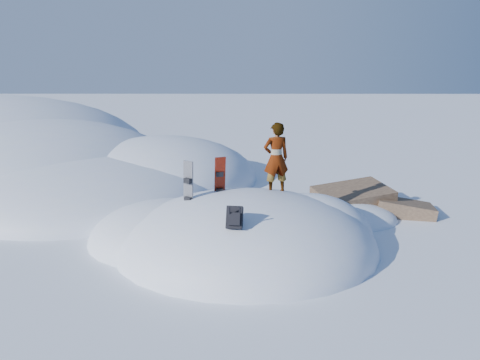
{
  "coord_description": "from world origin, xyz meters",
  "views": [
    {
      "loc": [
        -0.13,
        -11.7,
        4.91
      ],
      "look_at": [
        -0.18,
        0.3,
        1.83
      ],
      "focal_mm": 35.0,
      "sensor_mm": 36.0,
      "label": 1
    }
  ],
  "objects_px": {
    "snowboard_red": "(220,184)",
    "snowboard_dark": "(188,192)",
    "backpack": "(235,218)",
    "person": "(276,158)"
  },
  "relations": [
    {
      "from": "backpack",
      "to": "person",
      "type": "height_order",
      "value": "person"
    },
    {
      "from": "snowboard_red",
      "to": "backpack",
      "type": "bearing_deg",
      "value": -96.91
    },
    {
      "from": "snowboard_dark",
      "to": "person",
      "type": "distance_m",
      "value": 2.58
    },
    {
      "from": "snowboard_dark",
      "to": "person",
      "type": "xyz_separation_m",
      "value": [
        2.36,
        0.72,
        0.77
      ]
    },
    {
      "from": "backpack",
      "to": "person",
      "type": "xyz_separation_m",
      "value": [
        1.1,
        2.58,
        0.84
      ]
    },
    {
      "from": "snowboard_red",
      "to": "backpack",
      "type": "height_order",
      "value": "snowboard_red"
    },
    {
      "from": "snowboard_dark",
      "to": "backpack",
      "type": "xyz_separation_m",
      "value": [
        1.26,
        -1.87,
        -0.08
      ]
    },
    {
      "from": "snowboard_red",
      "to": "person",
      "type": "distance_m",
      "value": 1.71
    },
    {
      "from": "snowboard_red",
      "to": "backpack",
      "type": "distance_m",
      "value": 2.44
    },
    {
      "from": "snowboard_red",
      "to": "snowboard_dark",
      "type": "distance_m",
      "value": 0.97
    }
  ]
}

